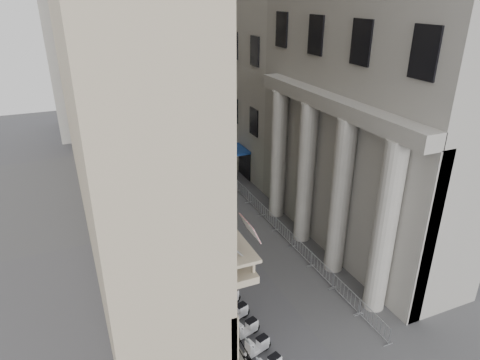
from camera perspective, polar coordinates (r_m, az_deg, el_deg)
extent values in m
cube|color=#B5B3AB|center=(57.92, -13.69, 21.79)|extent=(22.00, 10.00, 30.00)
cylinder|color=white|center=(32.45, -9.32, -4.62)|extent=(0.06, 0.06, 2.40)
cylinder|color=white|center=(33.17, -4.20, -3.68)|extent=(0.06, 0.06, 2.40)
cylinder|color=white|center=(35.12, -10.57, -2.40)|extent=(0.06, 0.06, 2.40)
cylinder|color=white|center=(35.79, -5.81, -1.58)|extent=(0.06, 0.06, 2.40)
cube|color=silver|center=(33.55, -7.59, -1.11)|extent=(3.28, 3.28, 0.13)
cone|color=silver|center=(33.32, -7.64, -0.26)|extent=(4.37, 4.37, 1.09)
cylinder|color=#999CA1|center=(32.18, -10.24, 1.39)|extent=(0.16, 0.16, 8.82)
cylinder|color=#999CA1|center=(30.56, -8.37, 9.06)|extent=(2.47, 1.17, 0.12)
cube|color=#999CA1|center=(30.41, -6.08, 9.00)|extent=(0.60, 0.44, 0.17)
cube|color=black|center=(34.15, -9.71, -3.74)|extent=(0.43, 0.86, 1.76)
cube|color=#19E54C|center=(34.12, -9.53, -3.39)|extent=(0.18, 0.62, 0.98)
imported|color=black|center=(37.77, -1.61, -0.56)|extent=(0.74, 0.59, 1.78)
imported|color=black|center=(39.24, -2.05, 0.30)|extent=(0.82, 0.65, 1.64)
imported|color=black|center=(48.55, -10.45, 4.74)|extent=(0.90, 0.59, 1.82)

